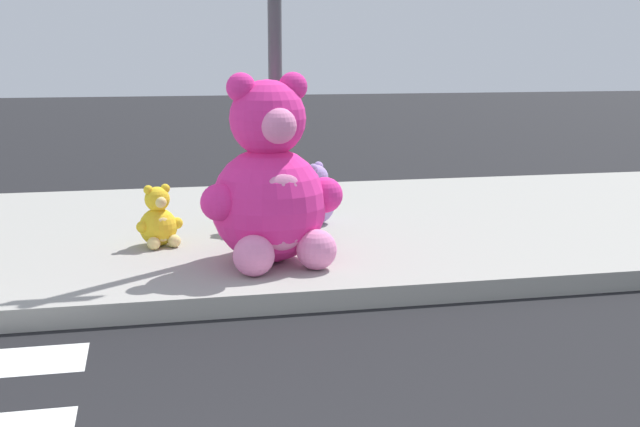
# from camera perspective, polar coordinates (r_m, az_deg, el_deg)

# --- Properties ---
(sidewalk) EXTENTS (28.00, 4.40, 0.15)m
(sidewalk) POSITION_cam_1_polar(r_m,az_deg,el_deg) (7.43, -11.66, -1.59)
(sidewalk) COLOR #9E9B93
(sidewalk) RESTS_ON ground_plane
(sign_pole) EXTENTS (0.56, 0.11, 3.20)m
(sign_pole) POSITION_cam_1_polar(r_m,az_deg,el_deg) (6.53, -3.20, 12.55)
(sign_pole) COLOR #4C4C51
(sign_pole) RESTS_ON sidewalk
(plush_pink_large) EXTENTS (1.08, 0.98, 1.41)m
(plush_pink_large) POSITION_cam_1_polar(r_m,az_deg,el_deg) (6.01, -3.51, 1.79)
(plush_pink_large) COLOR #F22D93
(plush_pink_large) RESTS_ON sidewalk
(plush_yellow) EXTENTS (0.38, 0.36, 0.50)m
(plush_yellow) POSITION_cam_1_polar(r_m,az_deg,el_deg) (6.70, -11.29, -0.56)
(plush_yellow) COLOR yellow
(plush_yellow) RESTS_ON sidewalk
(plush_lime) EXTENTS (0.45, 0.46, 0.63)m
(plush_lime) POSITION_cam_1_polar(r_m,az_deg,el_deg) (7.18, -4.71, 0.83)
(plush_lime) COLOR #8CD133
(plush_lime) RESTS_ON sidewalk
(plush_lavender) EXTENTS (0.41, 0.39, 0.57)m
(plush_lavender) POSITION_cam_1_polar(r_m,az_deg,el_deg) (7.43, -0.42, 1.02)
(plush_lavender) COLOR #B28CD8
(plush_lavender) RESTS_ON sidewalk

